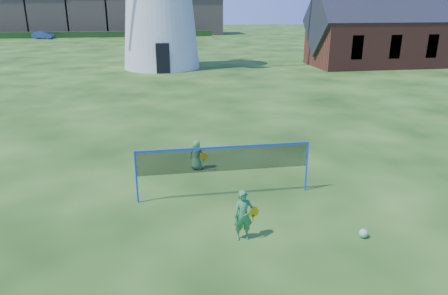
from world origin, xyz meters
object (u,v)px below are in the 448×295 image
Objects in this scene: player_girl at (243,215)px; player_boy at (197,155)px; play_ball at (363,233)px; badminton_net at (224,160)px; chapel at (379,33)px; car_right at (43,35)px.

player_boy is (-0.62, 4.65, -0.11)m from player_girl.
player_girl is 2.97m from play_ball.
player_girl is (0.05, -2.41, -0.51)m from badminton_net.
player_boy is at bearing -129.94° from chapel.
player_girl is at bearing 171.57° from play_ball.
play_ball is (2.94, -2.84, -1.03)m from badminton_net.
play_ball is at bearing -140.87° from car_right.
badminton_net is 2.46m from player_girl.
player_girl is 4.70m from player_boy.
chapel reaches higher than play_ball.
chapel is 29.74m from player_boy.
player_boy is 64.26m from car_right.
chapel reaches higher than player_girl.
chapel is 12.07× the size of player_boy.
play_ball is (3.51, -5.08, -0.40)m from player_boy.
player_boy is 4.68× the size of play_ball.
play_ball is 0.06× the size of car_right.
player_girl is 5.71× the size of play_ball.
chapel is at bearing 53.53° from badminton_net.
badminton_net reaches higher than player_boy.
player_girl reaches higher than play_ball.
chapel is at bearing -109.08° from player_boy.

